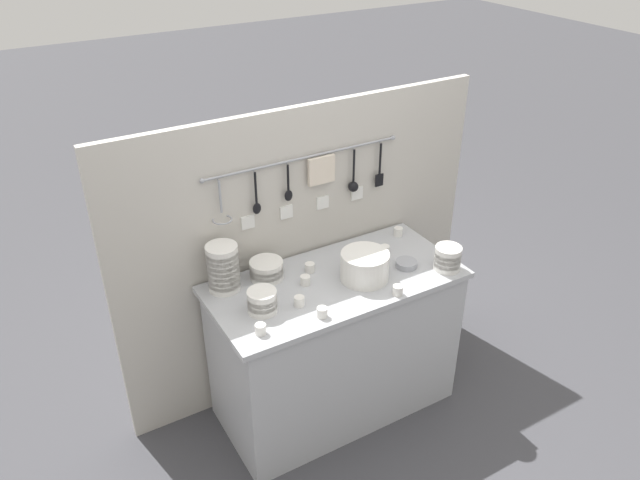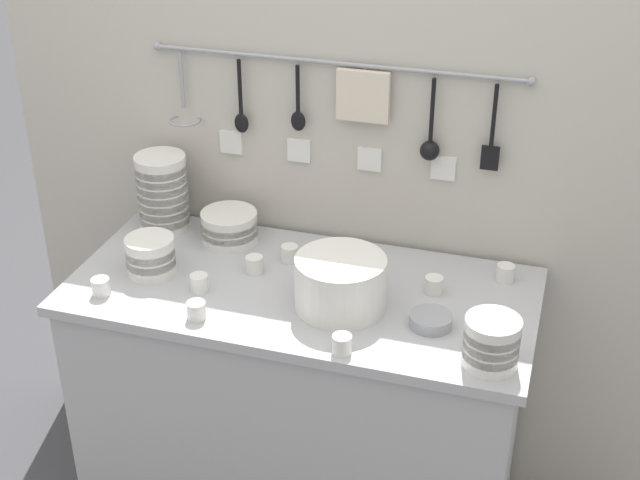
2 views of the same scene
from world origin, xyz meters
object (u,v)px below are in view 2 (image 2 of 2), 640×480
bowl_stack_short_front (491,342)px  plate_stack (340,283)px  cup_edge_far (196,310)px  steel_mixing_bowl (431,320)px  cup_front_left (101,287)px  cup_mid_row (254,264)px  bowl_stack_nested_right (151,256)px  cup_by_caddy (342,344)px  cup_front_right (434,285)px  bowl_stack_wide_centre (163,193)px  bowl_stack_tall_left (229,227)px  cup_beside_plates (505,273)px  cup_back_right (290,253)px  cup_edge_near (199,283)px

bowl_stack_short_front → plate_stack: plate_stack is taller
cup_edge_far → steel_mixing_bowl: bearing=13.9°
cup_front_left → cup_mid_row: same height
bowl_stack_nested_right → cup_by_caddy: 0.66m
cup_front_right → cup_edge_far: bearing=-151.7°
cup_by_caddy → bowl_stack_wide_centre: bearing=146.3°
bowl_stack_nested_right → bowl_stack_tall_left: bearing=60.0°
bowl_stack_tall_left → cup_front_right: bearing=-9.9°
cup_mid_row → cup_beside_plates: bearing=13.3°
steel_mixing_bowl → cup_back_right: (-0.46, 0.21, 0.01)m
cup_beside_plates → cup_front_right: 0.22m
plate_stack → cup_edge_far: 0.39m
bowl_stack_short_front → cup_front_right: bearing=124.1°
cup_front_left → cup_beside_plates: size_ratio=1.00×
bowl_stack_short_front → cup_by_caddy: bearing=-170.6°
bowl_stack_short_front → cup_beside_plates: bowl_stack_short_front is taller
bowl_stack_short_front → cup_beside_plates: size_ratio=2.73×
cup_back_right → plate_stack: bearing=-42.6°
plate_stack → cup_beside_plates: bearing=33.1°
steel_mixing_bowl → cup_front_left: 0.90m
bowl_stack_nested_right → cup_front_right: (0.79, 0.13, -0.03)m
bowl_stack_nested_right → cup_front_left: size_ratio=2.80×
cup_mid_row → bowl_stack_nested_right: bearing=-162.0°
steel_mixing_bowl → bowl_stack_wide_centre: bearing=162.1°
cup_mid_row → cup_edge_far: bearing=-102.8°
cup_front_left → cup_edge_far: same height
cup_by_caddy → cup_front_right: size_ratio=1.00×
bowl_stack_short_front → cup_by_caddy: bowl_stack_short_front is taller
cup_by_caddy → cup_beside_plates: bearing=53.3°
cup_beside_plates → cup_mid_row: 0.71m
plate_stack → cup_front_left: plate_stack is taller
cup_edge_far → cup_by_caddy: bearing=-4.7°
steel_mixing_bowl → cup_by_caddy: bearing=-136.2°
bowl_stack_short_front → bowl_stack_tall_left: bearing=154.8°
bowl_stack_short_front → cup_back_right: bowl_stack_short_front is taller
cup_mid_row → cup_front_right: bearing=4.4°
bowl_stack_nested_right → cup_front_right: 0.80m
cup_mid_row → cup_front_right: 0.51m
bowl_stack_nested_right → bowl_stack_wide_centre: bearing=107.5°
bowl_stack_nested_right → cup_edge_near: (0.17, -0.05, -0.03)m
bowl_stack_tall_left → bowl_stack_short_front: bearing=-25.2°
cup_front_left → cup_beside_plates: same height
cup_beside_plates → cup_mid_row: (-0.69, -0.16, 0.00)m
cup_edge_far → cup_mid_row: bearing=77.2°
cup_back_right → cup_mid_row: bearing=-130.6°
cup_back_right → cup_by_caddy: bearing=-55.4°
bowl_stack_short_front → cup_beside_plates: (-0.01, 0.40, -0.04)m
cup_front_left → cup_edge_far: size_ratio=1.00×
cup_edge_near → cup_by_caddy: size_ratio=1.00×
cup_mid_row → cup_edge_far: (-0.06, -0.27, 0.00)m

